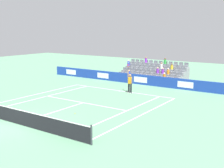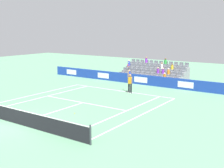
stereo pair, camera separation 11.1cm
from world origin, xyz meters
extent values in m
plane|color=#669E77|center=(0.00, 0.00, 0.00)|extent=(80.00, 80.00, 0.00)
cube|color=white|center=(0.00, -11.89, 0.00)|extent=(10.97, 0.10, 0.01)
cube|color=white|center=(0.00, -6.40, 0.00)|extent=(8.23, 0.10, 0.01)
cube|color=white|center=(0.00, -3.20, 0.00)|extent=(0.10, 6.40, 0.01)
cube|color=white|center=(4.12, -5.95, 0.00)|extent=(0.10, 11.89, 0.01)
cube|color=white|center=(-4.12, -5.95, 0.00)|extent=(0.10, 11.89, 0.01)
cube|color=white|center=(5.49, -5.95, 0.00)|extent=(0.10, 11.89, 0.01)
cube|color=white|center=(-5.49, -5.95, 0.00)|extent=(0.10, 11.89, 0.01)
cube|color=white|center=(0.00, -11.79, 0.00)|extent=(0.10, 0.20, 0.01)
cube|color=#193899|center=(0.00, -15.91, 0.52)|extent=(24.71, 0.20, 1.05)
cube|color=white|center=(-4.94, -15.80, 0.52)|extent=(1.58, 0.01, 0.59)
cube|color=white|center=(0.00, -15.80, 0.52)|extent=(1.58, 0.01, 0.59)
cube|color=white|center=(4.94, -15.80, 0.52)|extent=(1.58, 0.01, 0.59)
cube|color=white|center=(9.88, -15.80, 0.52)|extent=(1.58, 0.01, 0.59)
cylinder|color=#33383D|center=(-5.94, 0.00, 0.54)|extent=(0.10, 0.10, 1.07)
cube|color=black|center=(0.00, 0.00, 0.46)|extent=(11.77, 0.02, 0.92)
cube|color=white|center=(0.00, 0.00, 0.94)|extent=(11.77, 0.04, 0.04)
cylinder|color=black|center=(-1.36, -11.56, 0.45)|extent=(0.16, 0.16, 0.90)
cylinder|color=black|center=(-1.13, -11.58, 0.45)|extent=(0.16, 0.16, 0.90)
cube|color=white|center=(-1.36, -11.56, 0.04)|extent=(0.14, 0.27, 0.08)
cube|color=white|center=(-1.13, -11.58, 0.04)|extent=(0.14, 0.27, 0.08)
cube|color=orange|center=(-1.24, -11.57, 1.20)|extent=(0.25, 0.38, 0.60)
sphere|color=#9E7251|center=(-1.24, -11.57, 1.66)|extent=(0.24, 0.24, 0.24)
cylinder|color=#9E7251|center=(-1.03, -11.59, 1.81)|extent=(0.09, 0.09, 0.62)
cylinder|color=#9E7251|center=(-1.46, -11.50, 1.22)|extent=(0.09, 0.09, 0.56)
cylinder|color=black|center=(-1.03, -11.59, 2.26)|extent=(0.04, 0.04, 0.28)
torus|color=red|center=(-1.03, -11.59, 2.54)|extent=(0.06, 0.31, 0.31)
sphere|color=#D1E533|center=(-1.03, -11.59, 2.82)|extent=(0.07, 0.07, 0.07)
cube|color=gray|center=(0.00, -16.98, 0.21)|extent=(7.44, 0.95, 0.42)
cube|color=slate|center=(-3.41, -16.98, 0.52)|extent=(0.48, 0.44, 0.20)
cube|color=slate|center=(-3.41, -17.18, 0.77)|extent=(0.48, 0.04, 0.30)
cube|color=slate|center=(-2.79, -16.98, 0.52)|extent=(0.48, 0.44, 0.20)
cube|color=slate|center=(-2.79, -17.18, 0.77)|extent=(0.48, 0.04, 0.30)
cube|color=slate|center=(-2.17, -16.98, 0.52)|extent=(0.48, 0.44, 0.20)
cube|color=slate|center=(-2.17, -17.18, 0.77)|extent=(0.48, 0.04, 0.30)
cube|color=slate|center=(-1.55, -16.98, 0.52)|extent=(0.48, 0.44, 0.20)
cube|color=slate|center=(-1.55, -17.18, 0.77)|extent=(0.48, 0.04, 0.30)
cube|color=slate|center=(-0.93, -16.98, 0.52)|extent=(0.48, 0.44, 0.20)
cube|color=slate|center=(-0.93, -17.18, 0.77)|extent=(0.48, 0.04, 0.30)
cube|color=slate|center=(-0.31, -16.98, 0.52)|extent=(0.48, 0.44, 0.20)
cube|color=slate|center=(-0.31, -17.18, 0.77)|extent=(0.48, 0.04, 0.30)
cube|color=slate|center=(0.31, -16.98, 0.52)|extent=(0.48, 0.44, 0.20)
cube|color=slate|center=(0.31, -17.18, 0.77)|extent=(0.48, 0.04, 0.30)
cube|color=slate|center=(0.93, -16.98, 0.52)|extent=(0.48, 0.44, 0.20)
cube|color=slate|center=(0.93, -17.18, 0.77)|extent=(0.48, 0.04, 0.30)
cube|color=slate|center=(1.55, -16.98, 0.52)|extent=(0.48, 0.44, 0.20)
cube|color=slate|center=(1.55, -17.18, 0.77)|extent=(0.48, 0.04, 0.30)
cube|color=slate|center=(2.17, -16.98, 0.52)|extent=(0.48, 0.44, 0.20)
cube|color=slate|center=(2.17, -17.18, 0.77)|extent=(0.48, 0.04, 0.30)
cube|color=slate|center=(2.79, -16.98, 0.52)|extent=(0.48, 0.44, 0.20)
cube|color=slate|center=(2.79, -17.18, 0.77)|extent=(0.48, 0.04, 0.30)
cube|color=slate|center=(3.41, -16.98, 0.52)|extent=(0.48, 0.44, 0.20)
cube|color=slate|center=(3.41, -17.18, 0.77)|extent=(0.48, 0.04, 0.30)
cube|color=gray|center=(0.00, -17.93, 0.42)|extent=(7.44, 0.95, 0.84)
cube|color=slate|center=(-3.41, -17.93, 0.94)|extent=(0.48, 0.44, 0.20)
cube|color=slate|center=(-3.41, -18.13, 1.19)|extent=(0.48, 0.04, 0.30)
cube|color=slate|center=(-2.79, -17.93, 0.94)|extent=(0.48, 0.44, 0.20)
cube|color=slate|center=(-2.79, -18.13, 1.19)|extent=(0.48, 0.04, 0.30)
cube|color=slate|center=(-2.17, -17.93, 0.94)|extent=(0.48, 0.44, 0.20)
cube|color=slate|center=(-2.17, -18.13, 1.19)|extent=(0.48, 0.04, 0.30)
cube|color=slate|center=(-1.55, -17.93, 0.94)|extent=(0.48, 0.44, 0.20)
cube|color=slate|center=(-1.55, -18.13, 1.19)|extent=(0.48, 0.04, 0.30)
cube|color=slate|center=(-0.93, -17.93, 0.94)|extent=(0.48, 0.44, 0.20)
cube|color=slate|center=(-0.93, -18.13, 1.19)|extent=(0.48, 0.04, 0.30)
cube|color=slate|center=(-0.31, -17.93, 0.94)|extent=(0.48, 0.44, 0.20)
cube|color=slate|center=(-0.31, -18.13, 1.19)|extent=(0.48, 0.04, 0.30)
cube|color=slate|center=(0.31, -17.93, 0.94)|extent=(0.48, 0.44, 0.20)
cube|color=slate|center=(0.31, -18.13, 1.19)|extent=(0.48, 0.04, 0.30)
cube|color=slate|center=(0.93, -17.93, 0.94)|extent=(0.48, 0.44, 0.20)
cube|color=slate|center=(0.93, -18.13, 1.19)|extent=(0.48, 0.04, 0.30)
cube|color=slate|center=(1.55, -17.93, 0.94)|extent=(0.48, 0.44, 0.20)
cube|color=slate|center=(1.55, -18.13, 1.19)|extent=(0.48, 0.04, 0.30)
cube|color=slate|center=(2.17, -17.93, 0.94)|extent=(0.48, 0.44, 0.20)
cube|color=slate|center=(2.17, -18.13, 1.19)|extent=(0.48, 0.04, 0.30)
cube|color=slate|center=(2.79, -17.93, 0.94)|extent=(0.48, 0.44, 0.20)
cube|color=slate|center=(2.79, -18.13, 1.19)|extent=(0.48, 0.04, 0.30)
cube|color=slate|center=(3.41, -17.93, 0.94)|extent=(0.48, 0.44, 0.20)
cube|color=slate|center=(3.41, -18.13, 1.19)|extent=(0.48, 0.04, 0.30)
cube|color=gray|center=(0.00, -18.88, 0.63)|extent=(7.44, 0.95, 1.26)
cube|color=slate|center=(-3.41, -18.88, 1.36)|extent=(0.48, 0.44, 0.20)
cube|color=slate|center=(-3.41, -19.08, 1.61)|extent=(0.48, 0.04, 0.30)
cube|color=slate|center=(-2.79, -18.88, 1.36)|extent=(0.48, 0.44, 0.20)
cube|color=slate|center=(-2.79, -19.08, 1.61)|extent=(0.48, 0.04, 0.30)
cube|color=slate|center=(-2.17, -18.88, 1.36)|extent=(0.48, 0.44, 0.20)
cube|color=slate|center=(-2.17, -19.08, 1.61)|extent=(0.48, 0.04, 0.30)
cube|color=slate|center=(-1.55, -18.88, 1.36)|extent=(0.48, 0.44, 0.20)
cube|color=slate|center=(-1.55, -19.08, 1.61)|extent=(0.48, 0.04, 0.30)
cube|color=slate|center=(-0.93, -18.88, 1.36)|extent=(0.48, 0.44, 0.20)
cube|color=slate|center=(-0.93, -19.08, 1.61)|extent=(0.48, 0.04, 0.30)
cube|color=slate|center=(-0.31, -18.88, 1.36)|extent=(0.48, 0.44, 0.20)
cube|color=slate|center=(-0.31, -19.08, 1.61)|extent=(0.48, 0.04, 0.30)
cube|color=slate|center=(0.31, -18.88, 1.36)|extent=(0.48, 0.44, 0.20)
cube|color=slate|center=(0.31, -19.08, 1.61)|extent=(0.48, 0.04, 0.30)
cube|color=slate|center=(0.93, -18.88, 1.36)|extent=(0.48, 0.44, 0.20)
cube|color=slate|center=(0.93, -19.08, 1.61)|extent=(0.48, 0.04, 0.30)
cube|color=slate|center=(1.55, -18.88, 1.36)|extent=(0.48, 0.44, 0.20)
cube|color=slate|center=(1.55, -19.08, 1.61)|extent=(0.48, 0.04, 0.30)
cube|color=slate|center=(2.17, -18.88, 1.36)|extent=(0.48, 0.44, 0.20)
cube|color=slate|center=(2.17, -19.08, 1.61)|extent=(0.48, 0.04, 0.30)
cube|color=slate|center=(2.79, -18.88, 1.36)|extent=(0.48, 0.44, 0.20)
cube|color=slate|center=(2.79, -19.08, 1.61)|extent=(0.48, 0.04, 0.30)
cube|color=slate|center=(3.41, -18.88, 1.36)|extent=(0.48, 0.44, 0.20)
cube|color=slate|center=(3.41, -19.08, 1.61)|extent=(0.48, 0.04, 0.30)
cube|color=gray|center=(0.00, -19.83, 0.84)|extent=(7.44, 0.95, 1.68)
cube|color=slate|center=(-3.41, -19.83, 1.78)|extent=(0.48, 0.44, 0.20)
cube|color=slate|center=(-3.41, -20.03, 2.03)|extent=(0.48, 0.04, 0.30)
cube|color=slate|center=(-2.79, -19.83, 1.78)|extent=(0.48, 0.44, 0.20)
cube|color=slate|center=(-2.79, -20.03, 2.03)|extent=(0.48, 0.04, 0.30)
cube|color=slate|center=(-2.17, -19.83, 1.78)|extent=(0.48, 0.44, 0.20)
cube|color=slate|center=(-2.17, -20.03, 2.03)|extent=(0.48, 0.04, 0.30)
cube|color=slate|center=(-1.55, -19.83, 1.78)|extent=(0.48, 0.44, 0.20)
cube|color=slate|center=(-1.55, -20.03, 2.03)|extent=(0.48, 0.04, 0.30)
cube|color=slate|center=(-0.93, -19.83, 1.78)|extent=(0.48, 0.44, 0.20)
cube|color=slate|center=(-0.93, -20.03, 2.03)|extent=(0.48, 0.04, 0.30)
cube|color=slate|center=(-0.31, -19.83, 1.78)|extent=(0.48, 0.44, 0.20)
cube|color=slate|center=(-0.31, -20.03, 2.03)|extent=(0.48, 0.04, 0.30)
cube|color=slate|center=(0.31, -19.83, 1.78)|extent=(0.48, 0.44, 0.20)
cube|color=slate|center=(0.31, -20.03, 2.03)|extent=(0.48, 0.04, 0.30)
cube|color=slate|center=(0.93, -19.83, 1.78)|extent=(0.48, 0.44, 0.20)
cube|color=slate|center=(0.93, -20.03, 2.03)|extent=(0.48, 0.04, 0.30)
cube|color=slate|center=(1.55, -19.83, 1.78)|extent=(0.48, 0.44, 0.20)
cube|color=slate|center=(1.55, -20.03, 2.03)|extent=(0.48, 0.04, 0.30)
cube|color=slate|center=(2.17, -19.83, 1.78)|extent=(0.48, 0.44, 0.20)
cube|color=slate|center=(2.17, -20.03, 2.03)|extent=(0.48, 0.04, 0.30)
cube|color=slate|center=(2.79, -19.83, 1.78)|extent=(0.48, 0.44, 0.20)
cube|color=slate|center=(2.79, -20.03, 2.03)|extent=(0.48, 0.04, 0.30)
cube|color=slate|center=(3.41, -19.83, 1.78)|extent=(0.48, 0.44, 0.20)
cube|color=slate|center=(3.41, -20.03, 2.03)|extent=(0.48, 0.04, 0.30)
cylinder|color=purple|center=(-1.55, -17.98, 1.26)|extent=(0.28, 0.28, 0.45)
sphere|color=#D3A884|center=(-1.55, -17.98, 1.59)|extent=(0.20, 0.20, 0.20)
cylinder|color=blue|center=(3.41, -18.93, 1.72)|extent=(0.28, 0.28, 0.51)
sphere|color=beige|center=(3.41, -18.93, 2.07)|extent=(0.20, 0.20, 0.20)
cylinder|color=orange|center=(-2.17, -17.98, 1.27)|extent=(0.28, 0.28, 0.46)
sphere|color=beige|center=(-2.17, -17.98, 1.60)|extent=(0.20, 0.20, 0.20)
cylinder|color=purple|center=(-0.93, -17.98, 1.27)|extent=(0.28, 0.28, 0.47)
sphere|color=#D3A884|center=(-0.93, -17.98, 1.61)|extent=(0.20, 0.20, 0.20)
cylinder|color=purple|center=(1.55, -19.88, 2.12)|extent=(0.28, 0.28, 0.49)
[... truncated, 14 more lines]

